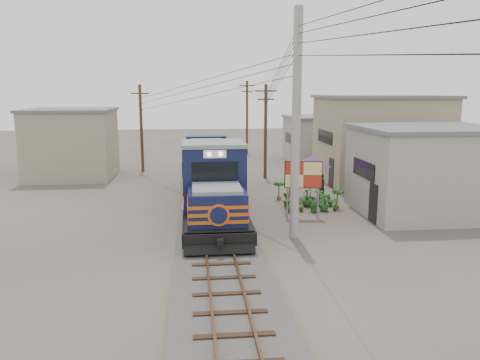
{
  "coord_description": "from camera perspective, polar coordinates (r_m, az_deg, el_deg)",
  "views": [
    {
      "loc": [
        -1.05,
        -20.43,
        6.58
      ],
      "look_at": [
        1.33,
        2.12,
        2.2
      ],
      "focal_mm": 35.0,
      "sensor_mm": 36.0,
      "label": 1
    }
  ],
  "objects": [
    {
      "name": "track",
      "position": [
        31.1,
        -3.97,
        -0.82
      ],
      "size": [
        1.15,
        70.0,
        0.12
      ],
      "color": "#51331E",
      "rests_on": "ground"
    },
    {
      "name": "wooden_pole_left",
      "position": [
        38.75,
        -11.94,
        6.4
      ],
      "size": [
        1.6,
        0.24,
        7.0
      ],
      "color": "#4C3826",
      "rests_on": "ground"
    },
    {
      "name": "shophouse_front",
      "position": [
        26.92,
        21.85,
        1.12
      ],
      "size": [
        7.35,
        6.3,
        4.7
      ],
      "color": "gray",
      "rests_on": "ground"
    },
    {
      "name": "wooden_pole_far",
      "position": [
        48.86,
        0.86,
        7.83
      ],
      "size": [
        1.6,
        0.24,
        7.5
      ],
      "color": "#4C3826",
      "rests_on": "ground"
    },
    {
      "name": "market_umbrella",
      "position": [
        28.63,
        8.71,
        2.28
      ],
      "size": [
        3.06,
        3.06,
        2.65
      ],
      "rotation": [
        0.0,
        0.0,
        0.33
      ],
      "color": "black",
      "rests_on": "ground"
    },
    {
      "name": "shophouse_left",
      "position": [
        37.73,
        -19.78,
        4.25
      ],
      "size": [
        6.3,
        6.3,
        5.2
      ],
      "color": "gray",
      "rests_on": "ground"
    },
    {
      "name": "wooden_pole_mid",
      "position": [
        35.0,
        3.13,
        6.16
      ],
      "size": [
        1.6,
        0.24,
        7.0
      ],
      "color": "#4C3826",
      "rests_on": "ground"
    },
    {
      "name": "power_lines",
      "position": [
        28.96,
        -4.34,
        12.85
      ],
      "size": [
        9.65,
        19.0,
        3.3
      ],
      "color": "black",
      "rests_on": "ground"
    },
    {
      "name": "utility_pole_main",
      "position": [
        20.51,
        6.85,
        6.43
      ],
      "size": [
        0.4,
        0.4,
        10.0
      ],
      "color": "#9E9B93",
      "rests_on": "ground"
    },
    {
      "name": "ballast",
      "position": [
        31.14,
        -3.97,
        -1.14
      ],
      "size": [
        3.6,
        70.0,
        0.16
      ],
      "primitive_type": "cube",
      "color": "#595651",
      "rests_on": "ground"
    },
    {
      "name": "shophouse_mid",
      "position": [
        35.32,
        16.61,
        4.84
      ],
      "size": [
        8.4,
        7.35,
        6.2
      ],
      "color": "gray",
      "rests_on": "ground"
    },
    {
      "name": "ground",
      "position": [
        21.5,
        -2.96,
        -6.91
      ],
      "size": [
        120.0,
        120.0,
        0.0
      ],
      "primitive_type": "plane",
      "color": "#473F35",
      "rests_on": "ground"
    },
    {
      "name": "plant_nursery",
      "position": [
        26.49,
        8.34,
        -2.54
      ],
      "size": [
        3.11,
        2.12,
        1.1
      ],
      "color": "#1F5A19",
      "rests_on": "ground"
    },
    {
      "name": "billboard",
      "position": [
        24.28,
        7.72,
        0.44
      ],
      "size": [
        1.93,
        0.47,
        3.0
      ],
      "rotation": [
        0.0,
        0.0,
        -0.18
      ],
      "color": "#99999E",
      "rests_on": "ground"
    },
    {
      "name": "locomotive",
      "position": [
        26.08,
        -3.62,
        0.26
      ],
      "size": [
        3.0,
        16.31,
        4.04
      ],
      "color": "black",
      "rests_on": "ground"
    },
    {
      "name": "shophouse_back",
      "position": [
        44.34,
        9.8,
        4.99
      ],
      "size": [
        6.3,
        6.3,
        4.2
      ],
      "color": "gray",
      "rests_on": "ground"
    },
    {
      "name": "vendor",
      "position": [
        29.34,
        9.85,
        -0.71
      ],
      "size": [
        0.62,
        0.5,
        1.49
      ],
      "primitive_type": "imported",
      "rotation": [
        0.0,
        0.0,
        3.43
      ],
      "color": "black",
      "rests_on": "ground"
    }
  ]
}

